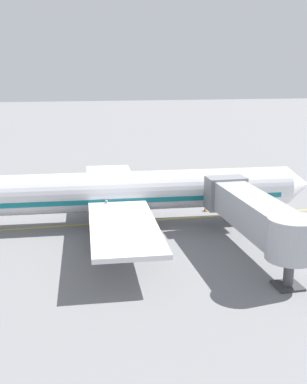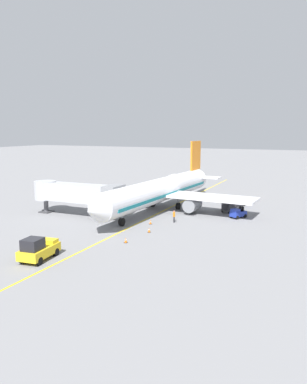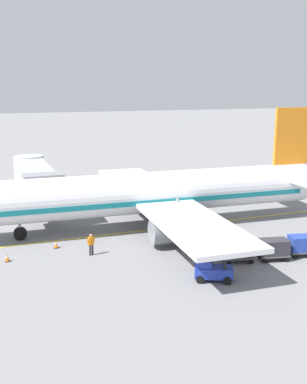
# 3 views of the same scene
# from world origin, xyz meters

# --- Properties ---
(ground_plane) EXTENTS (400.00, 400.00, 0.00)m
(ground_plane) POSITION_xyz_m (0.00, 0.00, 0.00)
(ground_plane) COLOR slate
(gate_lead_in_line) EXTENTS (0.24, 80.00, 0.01)m
(gate_lead_in_line) POSITION_xyz_m (0.00, 0.00, 0.00)
(gate_lead_in_line) COLOR gold
(gate_lead_in_line) RESTS_ON ground
(parked_airliner) EXTENTS (30.26, 37.34, 10.63)m
(parked_airliner) POSITION_xyz_m (0.66, 1.28, 3.19)
(parked_airliner) COLOR silver
(parked_airliner) RESTS_ON ground
(jet_bridge) EXTENTS (14.89, 3.50, 4.98)m
(jet_bridge) POSITION_xyz_m (10.43, 10.22, 3.46)
(jet_bridge) COLOR #A8AAAF
(jet_bridge) RESTS_ON ground
(pushback_tractor) EXTENTS (2.71, 4.63, 2.40)m
(pushback_tractor) POSITION_xyz_m (2.25, 27.79, 1.10)
(pushback_tractor) COLOR gold
(pushback_tractor) RESTS_ON ground
(baggage_tug_lead) EXTENTS (2.23, 2.77, 1.62)m
(baggage_tug_lead) POSITION_xyz_m (-11.81, 1.66, 0.71)
(baggage_tug_lead) COLOR #1E339E
(baggage_tug_lead) RESTS_ON ground
(baggage_cart_front) EXTENTS (1.75, 2.98, 1.58)m
(baggage_cart_front) POSITION_xyz_m (-9.55, -1.67, 0.95)
(baggage_cart_front) COLOR #4C4C51
(baggage_cart_front) RESTS_ON ground
(baggage_cart_second_in_train) EXTENTS (1.75, 2.98, 1.58)m
(baggage_cart_second_in_train) POSITION_xyz_m (-10.15, -4.33, 0.95)
(baggage_cart_second_in_train) COLOR #4C4C51
(baggage_cart_second_in_train) RESTS_ON ground
(baggage_cart_third_in_train) EXTENTS (1.75, 2.98, 1.58)m
(baggage_cart_third_in_train) POSITION_xyz_m (-10.24, -6.93, 0.95)
(baggage_cart_third_in_train) COLOR #4C4C51
(baggage_cart_third_in_train) RESTS_ON ground
(ground_crew_wing_walker) EXTENTS (0.31, 0.73, 1.69)m
(ground_crew_wing_walker) POSITION_xyz_m (-4.32, 8.03, 0.95)
(ground_crew_wing_walker) COLOR #232328
(ground_crew_wing_walker) RESTS_ON ground
(safety_cone_nose_left) EXTENTS (0.36, 0.36, 0.59)m
(safety_cone_nose_left) POSITION_xyz_m (-2.82, 19.18, 0.29)
(safety_cone_nose_left) COLOR black
(safety_cone_nose_left) RESTS_ON ground
(safety_cone_nose_right) EXTENTS (0.36, 0.36, 0.59)m
(safety_cone_nose_right) POSITION_xyz_m (-1.76, 10.28, 0.29)
(safety_cone_nose_right) COLOR black
(safety_cone_nose_right) RESTS_ON ground
(safety_cone_wing_tip) EXTENTS (0.36, 0.36, 0.59)m
(safety_cone_wing_tip) POSITION_xyz_m (-3.37, 14.11, 0.29)
(safety_cone_wing_tip) COLOR black
(safety_cone_wing_tip) RESTS_ON ground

